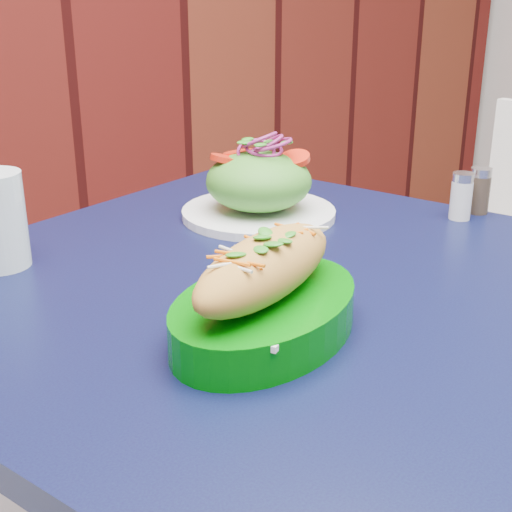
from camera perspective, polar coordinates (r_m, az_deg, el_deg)
cafe_table at (r=0.87m, az=1.91°, el=-7.16°), size 0.96×0.96×0.75m
banh_mi_basket at (r=0.68m, az=0.75°, el=-3.04°), size 0.27×0.22×0.11m
salad_plate at (r=1.04m, az=0.21°, el=5.57°), size 0.23×0.23×0.12m
salt_shaker at (r=1.07m, az=16.10°, el=4.63°), size 0.03×0.03×0.07m
pepper_shaker at (r=1.11m, az=17.44°, el=5.01°), size 0.03×0.03×0.07m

